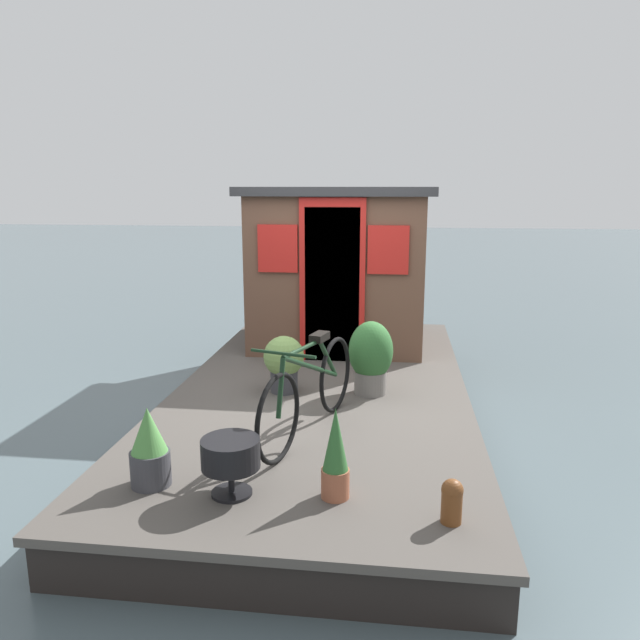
% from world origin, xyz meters
% --- Properties ---
extents(ground_plane, '(60.00, 60.00, 0.00)m').
position_xyz_m(ground_plane, '(0.00, 0.00, 0.00)').
color(ground_plane, '#4C5B60').
extents(houseboat_deck, '(5.70, 2.79, 0.39)m').
position_xyz_m(houseboat_deck, '(0.00, 0.00, 0.19)').
color(houseboat_deck, '#4C4742').
rests_on(houseboat_deck, ground_plane).
extents(houseboat_cabin, '(1.93, 2.20, 1.91)m').
position_xyz_m(houseboat_cabin, '(1.74, 0.00, 1.35)').
color(houseboat_cabin, brown).
rests_on(houseboat_cabin, houseboat_deck).
extents(bicycle, '(1.69, 0.62, 0.79)m').
position_xyz_m(bicycle, '(-1.20, -0.05, 0.76)').
color(bicycle, black).
rests_on(bicycle, houseboat_deck).
extents(potted_plant_thyme, '(0.39, 0.39, 0.54)m').
position_xyz_m(potted_plant_thyme, '(-0.24, 0.34, 0.69)').
color(potted_plant_thyme, '#38383D').
rests_on(potted_plant_thyme, houseboat_deck).
extents(potted_plant_fern, '(0.18, 0.18, 0.59)m').
position_xyz_m(potted_plant_fern, '(-2.17, -0.35, 0.67)').
color(potted_plant_fern, '#935138').
rests_on(potted_plant_fern, houseboat_deck).
extents(potted_plant_mint, '(0.41, 0.41, 0.69)m').
position_xyz_m(potted_plant_mint, '(-0.18, -0.48, 0.75)').
color(potted_plant_mint, slate).
rests_on(potted_plant_mint, houseboat_deck).
extents(potted_plant_basil, '(0.26, 0.26, 0.53)m').
position_xyz_m(potted_plant_basil, '(-2.16, 0.87, 0.64)').
color(potted_plant_basil, '#38383D').
rests_on(potted_plant_basil, houseboat_deck).
extents(charcoal_grill, '(0.37, 0.37, 0.37)m').
position_xyz_m(charcoal_grill, '(-2.22, 0.31, 0.65)').
color(charcoal_grill, black).
rests_on(charcoal_grill, houseboat_deck).
extents(mooring_bollard, '(0.13, 0.13, 0.27)m').
position_xyz_m(mooring_bollard, '(-2.38, -1.04, 0.53)').
color(mooring_bollard, brown).
rests_on(mooring_bollard, houseboat_deck).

